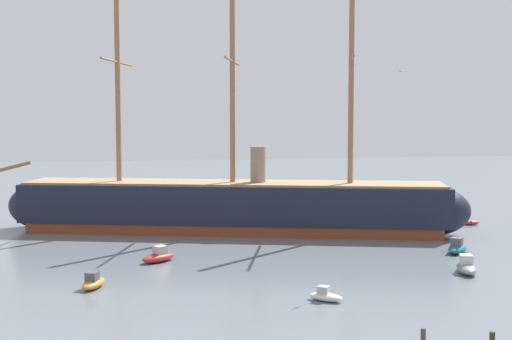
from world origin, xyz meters
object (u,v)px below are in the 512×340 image
tall_ship (233,206)px  motorboat_alongside_bow (158,256)px  motorboat_near_centre (325,296)px  dinghy_far_right (470,223)px  seagull_in_flight (401,71)px  motorboat_mid_left (93,282)px  motorboat_mid_right (466,267)px  mooring_piling_nearest (423,338)px  motorboat_alongside_stern (457,247)px

tall_ship → motorboat_alongside_bow: bearing=-122.7°
motorboat_near_centre → dinghy_far_right: bearing=46.9°
motorboat_near_centre → seagull_in_flight: size_ratio=2.83×
motorboat_mid_left → motorboat_mid_right: 35.22m
dinghy_far_right → mooring_piling_nearest: mooring_piling_nearest is taller
tall_ship → mooring_piling_nearest: tall_ship is taller
motorboat_near_centre → motorboat_mid_right: bearing=22.6°
motorboat_alongside_stern → dinghy_far_right: motorboat_alongside_stern is taller
motorboat_near_centre → motorboat_mid_left: bearing=156.9°
motorboat_mid_left → seagull_in_flight: (29.10, 0.93, 18.96)m
motorboat_alongside_bow → mooring_piling_nearest: motorboat_alongside_bow is taller
motorboat_alongside_bow → motorboat_mid_right: bearing=-20.8°
motorboat_near_centre → dinghy_far_right: 45.92m
motorboat_alongside_stern → mooring_piling_nearest: bearing=-121.6°
motorboat_near_centre → mooring_piling_nearest: (2.99, -12.00, 0.20)m
tall_ship → motorboat_mid_right: tall_ship is taller
motorboat_mid_right → motorboat_alongside_stern: size_ratio=1.05×
seagull_in_flight → motorboat_alongside_bow: bearing=158.9°
dinghy_far_right → seagull_in_flight: seagull_in_flight is taller
motorboat_mid_right → mooring_piling_nearest: size_ratio=3.61×
motorboat_alongside_bow → dinghy_far_right: (44.00, 15.72, -0.27)m
motorboat_mid_right → motorboat_alongside_bow: 30.95m
motorboat_mid_left → motorboat_mid_right: bearing=-2.0°
motorboat_alongside_stern → seagull_in_flight: (-9.98, -6.98, 18.87)m
motorboat_near_centre → dinghy_far_right: (31.39, 33.52, -0.11)m
mooring_piling_nearest → motorboat_mid_left: bearing=137.5°
motorboat_near_centre → motorboat_mid_left: motorboat_mid_left is taller
motorboat_alongside_bow → mooring_piling_nearest: bearing=-62.4°
motorboat_mid_left → mooring_piling_nearest: 29.66m
seagull_in_flight → motorboat_alongside_stern: bearing=35.0°
motorboat_mid_left → mooring_piling_nearest: bearing=-42.5°
dinghy_far_right → motorboat_near_centre: bearing=-133.1°
tall_ship → motorboat_mid_left: size_ratio=16.69×
tall_ship → motorboat_mid_left: 31.39m
motorboat_mid_left → seagull_in_flight: seagull_in_flight is taller
motorboat_mid_left → motorboat_near_centre: bearing=-23.1°
motorboat_near_centre → motorboat_mid_left: size_ratio=0.79×
tall_ship → motorboat_mid_right: (18.31, -27.55, -2.86)m
tall_ship → motorboat_alongside_stern: 28.97m
mooring_piling_nearest → seagull_in_flight: size_ratio=1.17×
dinghy_far_right → motorboat_mid_right: bearing=-119.4°
motorboat_near_centre → motorboat_alongside_bow: motorboat_alongside_bow is taller
motorboat_alongside_bow → seagull_in_flight: size_ratio=3.92×
tall_ship → motorboat_mid_right: bearing=-56.4°
tall_ship → motorboat_mid_left: (-16.88, -26.30, -2.95)m
dinghy_far_right → motorboat_mid_left: bearing=-153.1°
motorboat_alongside_bow → mooring_piling_nearest: (15.60, -29.79, 0.04)m
motorboat_alongside_stern → mooring_piling_nearest: motorboat_alongside_stern is taller
motorboat_near_centre → motorboat_alongside_stern: 25.74m
mooring_piling_nearest → dinghy_far_right: bearing=58.0°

